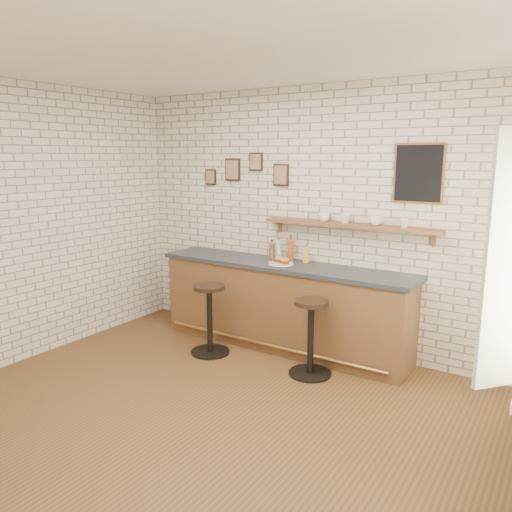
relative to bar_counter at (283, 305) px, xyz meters
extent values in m
plane|color=brown|center=(0.30, -1.70, -0.51)|extent=(5.00, 5.00, 0.00)
cube|color=brown|center=(0.00, 0.00, -0.03)|extent=(3.00, 0.58, 0.96)
cube|color=#2D333A|center=(0.00, 0.00, 0.48)|extent=(3.10, 0.62, 0.05)
cylinder|color=olive|center=(0.00, -0.32, -0.39)|extent=(2.79, 0.04, 0.04)
cylinder|color=white|center=(0.01, -0.07, 0.51)|extent=(0.28, 0.28, 0.01)
cylinder|color=#E8B852|center=(0.06, -0.05, 0.52)|extent=(0.05, 0.05, 0.00)
cylinder|color=#E8B852|center=(0.04, -0.08, 0.52)|extent=(0.05, 0.05, 0.00)
cylinder|color=#E8B852|center=(-0.11, 0.00, 0.52)|extent=(0.06, 0.06, 0.00)
cylinder|color=#E8B852|center=(0.05, -0.03, 0.52)|extent=(0.06, 0.06, 0.00)
cylinder|color=#E8B852|center=(-0.09, -0.11, 0.52)|extent=(0.06, 0.06, 0.00)
cylinder|color=#E8B852|center=(0.07, -0.05, 0.52)|extent=(0.04, 0.04, 0.00)
cylinder|color=#E8B852|center=(0.01, -0.12, 0.52)|extent=(0.05, 0.05, 0.00)
cylinder|color=#E8B852|center=(-0.11, -0.14, 0.52)|extent=(0.04, 0.04, 0.00)
cylinder|color=#E8B852|center=(-0.14, -0.05, 0.52)|extent=(0.05, 0.05, 0.00)
cylinder|color=#E8B852|center=(0.06, -0.11, 0.52)|extent=(0.06, 0.06, 0.00)
cylinder|color=#E8B852|center=(-0.09, -0.04, 0.52)|extent=(0.04, 0.04, 0.00)
cylinder|color=#E8B852|center=(0.04, -0.08, 0.52)|extent=(0.05, 0.05, 0.00)
cylinder|color=#E8B852|center=(0.07, -0.04, 0.52)|extent=(0.05, 0.05, 0.00)
cylinder|color=#E8B852|center=(0.03, -0.07, 0.52)|extent=(0.05, 0.05, 0.00)
cylinder|color=brown|center=(-0.26, 0.18, 0.59)|extent=(0.07, 0.07, 0.17)
cylinder|color=brown|center=(-0.26, 0.18, 0.70)|extent=(0.02, 0.02, 0.04)
cylinder|color=black|center=(-0.26, 0.18, 0.72)|extent=(0.03, 0.03, 0.01)
cylinder|color=beige|center=(-0.16, 0.18, 0.60)|extent=(0.06, 0.06, 0.19)
cylinder|color=beige|center=(-0.16, 0.18, 0.72)|extent=(0.02, 0.02, 0.04)
cylinder|color=black|center=(-0.16, 0.18, 0.75)|extent=(0.03, 0.03, 0.01)
cylinder|color=#984218|center=(0.00, 0.18, 0.62)|extent=(0.07, 0.07, 0.24)
cylinder|color=#984218|center=(0.00, 0.18, 0.77)|extent=(0.03, 0.03, 0.05)
cylinder|color=black|center=(0.00, 0.18, 0.80)|extent=(0.03, 0.03, 0.01)
cylinder|color=gold|center=(0.20, 0.18, 0.58)|extent=(0.06, 0.06, 0.16)
cylinder|color=gold|center=(0.20, 0.18, 0.68)|extent=(0.03, 0.03, 0.03)
cylinder|color=maroon|center=(0.20, 0.18, 0.70)|extent=(0.03, 0.03, 0.01)
cylinder|color=black|center=(-0.59, -0.62, -0.50)|extent=(0.44, 0.44, 0.02)
cylinder|color=black|center=(-0.59, -0.62, -0.12)|extent=(0.07, 0.07, 0.73)
cylinder|color=black|center=(-0.59, -0.62, 0.27)|extent=(0.42, 0.42, 0.04)
cylinder|color=black|center=(0.63, -0.51, -0.50)|extent=(0.44, 0.44, 0.02)
cylinder|color=black|center=(0.63, -0.51, -0.12)|extent=(0.07, 0.07, 0.73)
cylinder|color=black|center=(0.63, -0.51, 0.27)|extent=(0.38, 0.38, 0.04)
cube|color=brown|center=(0.70, 0.20, 0.97)|extent=(2.00, 0.18, 0.04)
cube|color=brown|center=(-0.20, 0.27, 0.89)|extent=(0.03, 0.04, 0.16)
cube|color=brown|center=(1.60, 0.27, 0.89)|extent=(0.03, 0.04, 0.16)
imported|color=white|center=(0.41, 0.20, 1.04)|extent=(0.18, 0.18, 0.10)
imported|color=white|center=(0.66, 0.20, 1.05)|extent=(0.14, 0.14, 0.10)
imported|color=white|center=(1.00, 0.20, 1.05)|extent=(0.19, 0.19, 0.11)
imported|color=white|center=(1.30, 0.20, 1.04)|extent=(0.12, 0.12, 0.09)
cube|color=black|center=(-0.90, 0.28, 1.54)|extent=(0.22, 0.02, 0.28)
cube|color=black|center=(-0.55, 0.28, 1.64)|extent=(0.18, 0.02, 0.22)
cube|color=black|center=(-0.20, 0.28, 1.49)|extent=(0.20, 0.02, 0.26)
cube|color=black|center=(-1.25, 0.28, 1.44)|extent=(0.16, 0.02, 0.20)
cube|color=black|center=(1.40, 0.28, 1.54)|extent=(0.46, 0.02, 0.56)
camera|label=1|loc=(2.79, -4.86, 1.73)|focal=35.00mm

